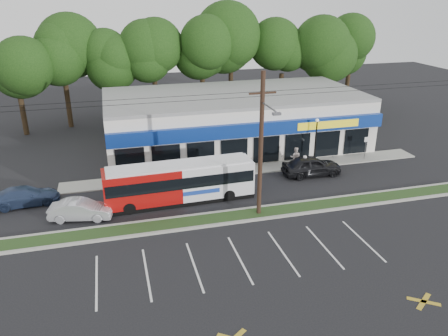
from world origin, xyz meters
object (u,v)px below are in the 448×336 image
at_px(utility_pole, 259,142).
at_px(car_silver, 81,210).
at_px(lamp_post, 316,136).
at_px(car_blue, 25,196).
at_px(metrobus, 180,182).
at_px(car_dark, 311,166).
at_px(pedestrian_a, 304,165).
at_px(pedestrian_b, 295,157).
at_px(sign_post, 366,144).

height_order(utility_pole, car_silver, utility_pole).
xyz_separation_m(lamp_post, car_blue, (-24.00, -2.00, -1.98)).
height_order(metrobus, car_silver, metrobus).
relative_size(car_dark, car_blue, 1.05).
bearing_deg(car_silver, pedestrian_a, -69.02).
bearing_deg(metrobus, car_dark, 7.86).
bearing_deg(lamp_post, car_dark, -121.11).
distance_m(lamp_post, car_blue, 24.16).
distance_m(lamp_post, car_silver, 20.78).
xyz_separation_m(car_silver, pedestrian_b, (18.00, 5.00, 0.25)).
distance_m(sign_post, car_dark, 6.73).
height_order(lamp_post, car_blue, lamp_post).
distance_m(sign_post, metrobus, 18.42).
bearing_deg(sign_post, pedestrian_a, -165.02).
height_order(utility_pole, sign_post, utility_pole).
bearing_deg(pedestrian_b, car_blue, 28.98).
distance_m(metrobus, car_dark, 11.78).
relative_size(metrobus, pedestrian_b, 5.86).
relative_size(sign_post, metrobus, 0.20).
distance_m(utility_pole, pedestrian_b, 10.74).
relative_size(lamp_post, car_dark, 0.85).
xyz_separation_m(utility_pole, car_silver, (-11.83, 2.57, -4.72)).
distance_m(sign_post, pedestrian_a, 7.28).
height_order(sign_post, car_silver, sign_post).
xyz_separation_m(lamp_post, car_silver, (-20.00, -5.30, -1.98)).
xyz_separation_m(car_blue, pedestrian_b, (22.00, 1.70, 0.26)).
bearing_deg(pedestrian_b, metrobus, 44.61).
xyz_separation_m(utility_pole, lamp_post, (8.17, 7.87, -2.74)).
height_order(lamp_post, pedestrian_b, lamp_post).
xyz_separation_m(metrobus, car_dark, (11.59, 2.02, -0.71)).
xyz_separation_m(utility_pole, car_blue, (-15.83, 5.87, -4.72)).
xyz_separation_m(lamp_post, sign_post, (5.00, -0.23, -1.12)).
height_order(car_blue, pedestrian_a, pedestrian_a).
relative_size(sign_post, car_blue, 0.47).
bearing_deg(car_silver, sign_post, -67.63).
height_order(lamp_post, pedestrian_a, lamp_post).
bearing_deg(metrobus, car_blue, 166.20).
xyz_separation_m(lamp_post, pedestrian_a, (-2.00, -2.10, -1.78)).
bearing_deg(utility_pole, car_silver, 167.73).
distance_m(metrobus, pedestrian_b, 11.68).
distance_m(car_dark, car_silver, 18.87).
height_order(utility_pole, metrobus, utility_pole).
relative_size(car_dark, pedestrian_b, 2.64).
relative_size(lamp_post, pedestrian_a, 2.40).
distance_m(lamp_post, pedestrian_a, 3.40).
relative_size(car_silver, pedestrian_b, 2.23).
relative_size(lamp_post, car_blue, 0.89).
distance_m(metrobus, pedestrian_a, 11.20).
distance_m(car_silver, car_blue, 5.19).
bearing_deg(lamp_post, pedestrian_b, -171.47).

